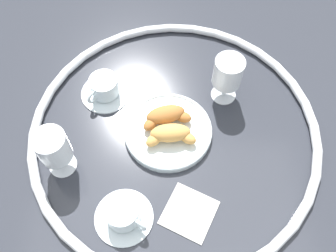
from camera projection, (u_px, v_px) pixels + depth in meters
ground_plane at (175, 133)px, 0.96m from camera, size 2.20×2.20×0.00m
table_chrome_rim at (175, 131)px, 0.95m from camera, size 0.75×0.75×0.02m
pastry_plate at (168, 130)px, 0.95m from camera, size 0.23×0.23×0.02m
croissant_large at (166, 116)px, 0.94m from camera, size 0.13×0.08×0.04m
croissant_small at (171, 134)px, 0.91m from camera, size 0.14×0.06×0.04m
coffee_cup_near at (123, 215)px, 0.83m from camera, size 0.14×0.14×0.06m
coffee_cup_far at (104, 88)px, 1.00m from camera, size 0.14×0.14×0.06m
juice_glass_left at (53, 148)px, 0.84m from camera, size 0.08×0.08×0.14m
juice_glass_right at (228, 73)px, 0.94m from camera, size 0.08×0.08×0.14m
folded_napkin at (189, 212)px, 0.85m from camera, size 0.15×0.15×0.01m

